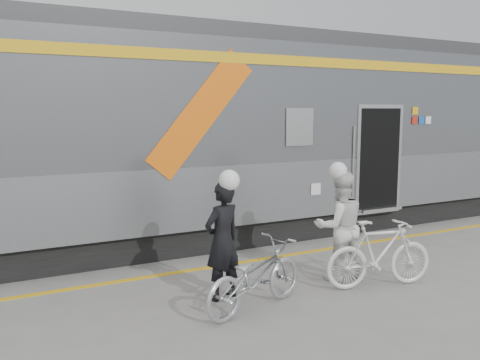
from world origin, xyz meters
TOP-DOWN VIEW (x-y plane):
  - ground at (0.00, 0.00)m, footprint 90.00×90.00m
  - train at (0.91, 4.19)m, footprint 24.00×3.17m
  - safety_strip at (0.00, 2.15)m, footprint 24.00×0.12m
  - man at (-1.41, 0.81)m, footprint 0.68×0.55m
  - bicycle_left at (-1.21, 0.26)m, footprint 1.80×1.09m
  - woman at (0.51, 0.72)m, footprint 0.92×0.79m
  - bicycle_right at (0.81, 0.17)m, footprint 1.73×0.83m
  - helmet_man at (-1.41, 0.81)m, footprint 0.28×0.28m
  - helmet_woman at (0.51, 0.72)m, footprint 0.26×0.26m

SIDE VIEW (x-z plane):
  - ground at x=0.00m, z-range 0.00..0.00m
  - safety_strip at x=0.00m, z-range 0.00..0.01m
  - bicycle_left at x=-1.21m, z-range 0.00..0.89m
  - bicycle_right at x=0.81m, z-range 0.00..1.00m
  - man at x=-1.41m, z-range 0.00..1.62m
  - woman at x=0.51m, z-range 0.00..1.65m
  - helmet_man at x=-1.41m, z-range 1.62..1.90m
  - helmet_woman at x=0.51m, z-range 1.65..1.91m
  - train at x=0.91m, z-range 0.00..4.10m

